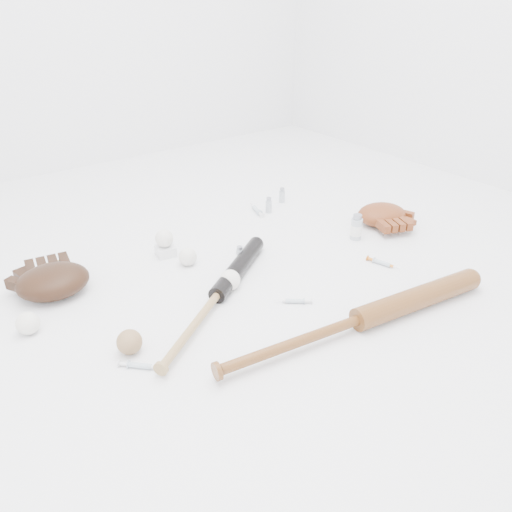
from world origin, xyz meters
TOP-DOWN VIEW (x-y plane):
  - bat_dark at (-0.18, -0.08)m, footprint 0.69×0.48m
  - bat_wood at (0.08, -0.45)m, footprint 0.98×0.21m
  - glove_dark at (-0.57, 0.28)m, footprint 0.31×0.31m
  - glove_tan at (0.70, -0.00)m, footprint 0.32×0.32m
  - trading_card at (-0.52, 0.45)m, footprint 0.08×0.10m
  - pedestal at (-0.16, 0.30)m, footprint 0.08×0.08m
  - baseball_on_pedestal at (-0.16, 0.30)m, footprint 0.07×0.07m
  - baseball_left at (-0.70, 0.12)m, footprint 0.07×0.07m
  - baseball_upper at (-0.13, 0.19)m, footprint 0.07×0.07m
  - baseball_mid at (-0.10, -0.04)m, footprint 0.07×0.07m
  - baseball_aged at (-0.50, -0.14)m, footprint 0.07×0.07m
  - syringe_0 at (-0.51, -0.22)m, footprint 0.11×0.12m
  - syringe_1 at (0.02, -0.23)m, footprint 0.12×0.10m
  - syringe_2 at (0.36, 0.42)m, footprint 0.07×0.16m
  - syringe_3 at (0.43, -0.24)m, footprint 0.06×0.14m
  - vial_0 at (0.52, 0.44)m, footprint 0.03×0.03m
  - vial_1 at (0.40, 0.38)m, footprint 0.03×0.03m
  - vial_2 at (0.03, 0.09)m, footprint 0.03×0.03m
  - vial_3 at (0.51, -0.03)m, footprint 0.04×0.04m

SIDE VIEW (x-z plane):
  - trading_card at x=-0.52m, z-range 0.00..0.01m
  - syringe_1 at x=0.02m, z-range 0.00..0.02m
  - syringe_0 at x=-0.51m, z-range 0.00..0.02m
  - syringe_3 at x=0.43m, z-range 0.00..0.02m
  - syringe_2 at x=0.36m, z-range 0.00..0.02m
  - pedestal at x=-0.16m, z-range 0.00..0.04m
  - bat_dark at x=-0.18m, z-range 0.00..0.06m
  - baseball_upper at x=-0.13m, z-range 0.00..0.07m
  - vial_2 at x=0.03m, z-range 0.00..0.07m
  - baseball_left at x=-0.70m, z-range 0.00..0.07m
  - baseball_mid at x=-0.10m, z-range 0.00..0.07m
  - vial_1 at x=0.40m, z-range 0.00..0.07m
  - baseball_aged at x=-0.50m, z-range 0.00..0.07m
  - vial_0 at x=0.52m, z-range 0.00..0.07m
  - bat_wood at x=0.08m, z-range 0.00..0.07m
  - glove_tan at x=0.70m, z-range 0.00..0.09m
  - glove_dark at x=-0.57m, z-range 0.00..0.10m
  - vial_3 at x=0.51m, z-range 0.00..0.10m
  - baseball_on_pedestal at x=-0.16m, z-range 0.04..0.10m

